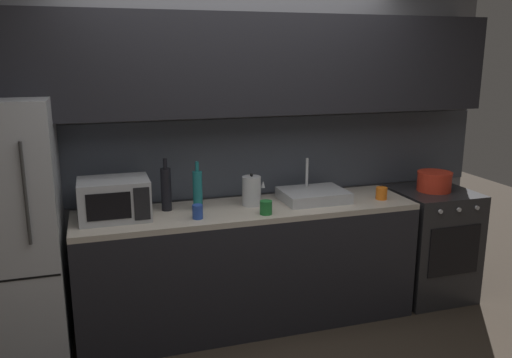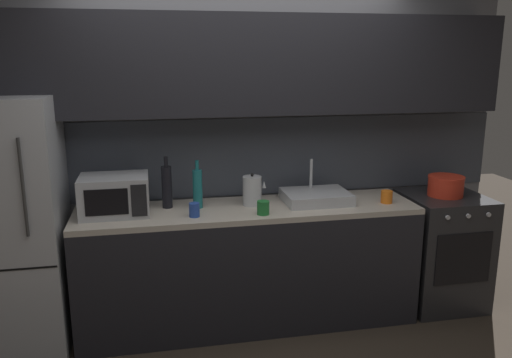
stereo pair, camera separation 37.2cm
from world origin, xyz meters
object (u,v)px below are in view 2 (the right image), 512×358
object	(u,v)px
oven_range	(441,250)
wine_bottle_teal	(198,188)
cooking_pot	(446,186)
mug_blue	(194,210)
refrigerator	(10,227)
kettle	(252,191)
wine_bottle_dark	(167,186)
microwave	(115,195)
mug_orange	(387,197)
mug_green	(263,208)

from	to	relation	value
oven_range	wine_bottle_teal	world-z (taller)	wine_bottle_teal
wine_bottle_teal	cooking_pot	bearing A→B (deg)	-1.77
mug_blue	refrigerator	bearing A→B (deg)	172.87
refrigerator	cooking_pot	bearing A→B (deg)	0.00
kettle	wine_bottle_dark	size ratio (longest dim) A/B	0.64
oven_range	microwave	distance (m)	2.56
oven_range	mug_orange	xyz separation A→B (m)	(-0.54, -0.09, 0.50)
microwave	mug_orange	distance (m)	1.96
oven_range	mug_orange	distance (m)	0.74
refrigerator	mug_green	distance (m)	1.69
oven_range	mug_orange	size ratio (longest dim) A/B	9.78
wine_bottle_dark	mug_blue	xyz separation A→B (m)	(0.17, -0.26, -0.11)
oven_range	wine_bottle_teal	bearing A→B (deg)	178.20
oven_range	wine_bottle_dark	bearing A→B (deg)	177.12
mug_orange	microwave	bearing A→B (deg)	176.67
microwave	refrigerator	bearing A→B (deg)	-178.45
microwave	cooking_pot	bearing A→B (deg)	-0.42
refrigerator	wine_bottle_teal	size ratio (longest dim) A/B	4.96
kettle	mug_blue	world-z (taller)	kettle
mug_orange	cooking_pot	xyz separation A→B (m)	(0.54, 0.10, 0.03)
mug_green	oven_range	bearing A→B (deg)	7.34
microwave	kettle	xyz separation A→B (m)	(0.97, 0.03, -0.03)
kettle	oven_range	bearing A→B (deg)	-1.93
kettle	mug_blue	xyz separation A→B (m)	(-0.44, -0.20, -0.06)
cooking_pot	oven_range	bearing A→B (deg)	-11.37
microwave	wine_bottle_teal	bearing A→B (deg)	4.10
kettle	mug_orange	bearing A→B (deg)	-8.40
wine_bottle_teal	mug_blue	size ratio (longest dim) A/B	3.60
oven_range	mug_blue	world-z (taller)	mug_blue
refrigerator	wine_bottle_dark	world-z (taller)	refrigerator
oven_range	cooking_pot	distance (m)	0.53
mug_orange	mug_blue	xyz separation A→B (m)	(-1.43, -0.06, 0.00)
oven_range	mug_green	world-z (taller)	mug_green
oven_range	kettle	world-z (taller)	kettle
mug_green	wine_bottle_teal	bearing A→B (deg)	149.05
refrigerator	microwave	world-z (taller)	refrigerator
cooking_pot	microwave	bearing A→B (deg)	179.58
microwave	cooking_pot	size ratio (longest dim) A/B	1.68
refrigerator	mug_green	bearing A→B (deg)	-6.63
wine_bottle_teal	refrigerator	bearing A→B (deg)	-177.29
cooking_pot	mug_blue	bearing A→B (deg)	-175.59
refrigerator	wine_bottle_dark	size ratio (longest dim) A/B	4.62
wine_bottle_teal	mug_green	world-z (taller)	wine_bottle_teal
mug_orange	mug_blue	distance (m)	1.43
kettle	mug_green	bearing A→B (deg)	-83.50
kettle	mug_green	size ratio (longest dim) A/B	2.50
oven_range	microwave	bearing A→B (deg)	179.55
microwave	kettle	bearing A→B (deg)	1.89
refrigerator	kettle	size ratio (longest dim) A/B	7.23
mug_green	mug_blue	size ratio (longest dim) A/B	0.99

